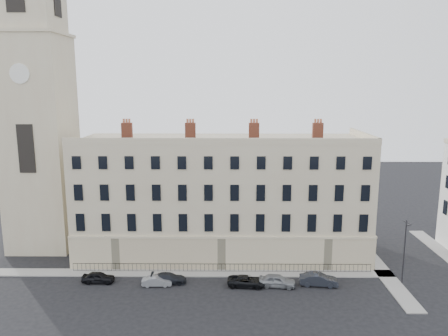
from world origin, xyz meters
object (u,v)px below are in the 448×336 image
(car_f, at_px, (319,280))
(streetlamp, at_px, (405,249))
(car_a, at_px, (98,277))
(car_b, at_px, (157,281))
(car_c, at_px, (169,278))
(car_e, at_px, (277,281))
(car_d, at_px, (246,281))

(car_f, xyz_separation_m, streetlamp, (9.32, 0.43, 3.38))
(car_a, bearing_deg, streetlamp, -89.47)
(car_f, bearing_deg, car_b, 96.85)
(car_b, xyz_separation_m, car_c, (1.20, 0.64, 0.03))
(streetlamp, bearing_deg, car_e, 168.63)
(car_a, distance_m, car_d, 16.49)
(car_b, height_order, car_d, car_d)
(car_b, height_order, car_c, car_c)
(car_f, relative_size, streetlamp, 0.57)
(car_d, relative_size, car_e, 1.03)
(car_d, bearing_deg, car_f, -82.23)
(car_c, distance_m, car_e, 12.01)
(streetlamp, bearing_deg, car_d, 167.87)
(car_f, bearing_deg, streetlamp, -81.18)
(car_e, bearing_deg, car_a, 96.35)
(car_d, distance_m, streetlamp, 17.61)
(car_a, distance_m, car_c, 7.85)
(streetlamp, bearing_deg, car_f, 168.30)
(car_c, relative_size, streetlamp, 0.54)
(car_a, height_order, car_b, car_a)
(car_b, bearing_deg, car_d, -92.61)
(car_e, height_order, car_f, car_f)
(car_d, xyz_separation_m, car_f, (7.93, 0.23, 0.11))
(car_c, height_order, car_f, car_f)
(car_c, xyz_separation_m, streetlamp, (25.87, -0.01, 3.50))
(car_e, bearing_deg, car_f, -77.72)
(car_a, relative_size, streetlamp, 0.49)
(car_a, height_order, car_d, car_a)
(car_c, relative_size, car_f, 0.95)
(car_b, relative_size, car_d, 0.79)
(car_f, height_order, streetlamp, streetlamp)
(streetlamp, bearing_deg, car_c, 165.64)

